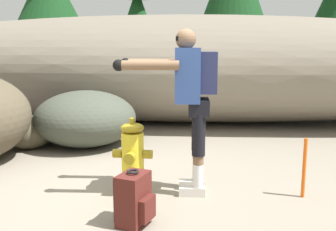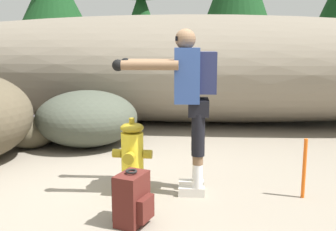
% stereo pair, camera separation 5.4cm
% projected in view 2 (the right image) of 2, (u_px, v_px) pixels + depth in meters
% --- Properties ---
extents(ground_plane, '(56.00, 56.00, 0.04)m').
position_uv_depth(ground_plane, '(130.00, 192.00, 4.05)').
color(ground_plane, gray).
extents(dirt_embankment, '(15.30, 3.20, 2.08)m').
position_uv_depth(dirt_embankment, '(171.00, 68.00, 7.72)').
color(dirt_embankment, '#756B5B').
rests_on(dirt_embankment, ground_plane).
extents(fire_hydrant, '(0.41, 0.36, 0.77)m').
position_uv_depth(fire_hydrant, '(132.00, 158.00, 3.95)').
color(fire_hydrant, yellow).
rests_on(fire_hydrant, ground_plane).
extents(utility_worker, '(1.00, 0.57, 1.65)m').
position_uv_depth(utility_worker, '(189.00, 91.00, 3.81)').
color(utility_worker, beige).
rests_on(utility_worker, ground_plane).
extents(spare_backpack, '(0.34, 0.35, 0.47)m').
position_uv_depth(spare_backpack, '(132.00, 199.00, 3.25)').
color(spare_backpack, '#511E19').
rests_on(spare_backpack, ground_plane).
extents(boulder_mid, '(1.84, 1.80, 0.83)m').
position_uv_depth(boulder_mid, '(87.00, 118.00, 5.80)').
color(boulder_mid, '#404539').
rests_on(boulder_mid, ground_plane).
extents(boulder_small, '(0.79, 0.64, 0.47)m').
position_uv_depth(boulder_small, '(29.00, 132.00, 5.68)').
color(boulder_small, '#4B4431').
rests_on(boulder_small, ground_plane).
extents(boulder_outlier, '(0.80, 0.69, 0.41)m').
position_uv_depth(boulder_outlier, '(41.00, 127.00, 6.21)').
color(boulder_outlier, '#3E383C').
rests_on(boulder_outlier, ground_plane).
extents(pine_tree_left, '(1.84, 1.84, 5.41)m').
position_uv_depth(pine_tree_left, '(141.00, 8.00, 14.90)').
color(pine_tree_left, '#47331E').
rests_on(pine_tree_left, ground_plane).
extents(survey_stake, '(0.04, 0.04, 0.60)m').
position_uv_depth(survey_stake, '(304.00, 168.00, 3.80)').
color(survey_stake, '#E55914').
rests_on(survey_stake, ground_plane).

